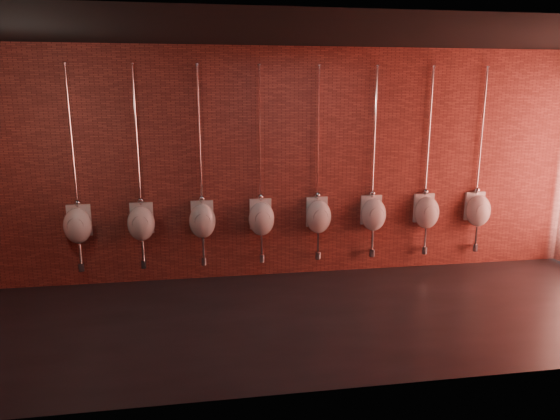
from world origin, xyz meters
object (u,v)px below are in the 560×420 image
(urinal_6, at_px, (427,211))
(urinal_7, at_px, (478,209))
(urinal_2, at_px, (202,220))
(urinal_0, at_px, (78,224))
(urinal_3, at_px, (261,217))
(urinal_1, at_px, (141,222))
(urinal_5, at_px, (373,213))
(urinal_4, at_px, (318,215))

(urinal_6, distance_m, urinal_7, 0.82)
(urinal_2, bearing_deg, urinal_6, 0.00)
(urinal_0, height_order, urinal_2, same)
(urinal_6, bearing_deg, urinal_3, 180.00)
(urinal_1, distance_m, urinal_6, 4.08)
(urinal_7, bearing_deg, urinal_2, 180.00)
(urinal_5, relative_size, urinal_7, 1.00)
(urinal_1, distance_m, urinal_7, 4.90)
(urinal_1, bearing_deg, urinal_2, 0.00)
(urinal_3, height_order, urinal_5, same)
(urinal_6, bearing_deg, urinal_0, 180.00)
(urinal_1, xyz_separation_m, urinal_5, (3.26, 0.00, 0.00))
(urinal_2, relative_size, urinal_3, 1.00)
(urinal_0, distance_m, urinal_5, 4.08)
(urinal_3, bearing_deg, urinal_7, 0.00)
(urinal_0, bearing_deg, urinal_6, 0.00)
(urinal_0, bearing_deg, urinal_3, 0.00)
(urinal_0, xyz_separation_m, urinal_4, (3.26, 0.00, 0.00))
(urinal_1, height_order, urinal_3, same)
(urinal_4, relative_size, urinal_5, 1.00)
(urinal_0, distance_m, urinal_6, 4.90)
(urinal_5, bearing_deg, urinal_6, 0.00)
(urinal_3, distance_m, urinal_7, 3.26)
(urinal_1, height_order, urinal_5, same)
(urinal_2, xyz_separation_m, urinal_5, (2.45, 0.00, 0.00))
(urinal_0, xyz_separation_m, urinal_5, (4.08, 0.00, 0.00))
(urinal_0, height_order, urinal_4, same)
(urinal_4, xyz_separation_m, urinal_6, (1.63, 0.00, 0.00))
(urinal_0, bearing_deg, urinal_7, 0.00)
(urinal_0, height_order, urinal_1, same)
(urinal_0, distance_m, urinal_7, 5.71)
(urinal_1, relative_size, urinal_5, 1.00)
(urinal_3, xyz_separation_m, urinal_4, (0.82, 0.00, 0.00))
(urinal_1, distance_m, urinal_4, 2.45)
(urinal_0, xyz_separation_m, urinal_1, (0.82, 0.00, 0.00))
(urinal_6, bearing_deg, urinal_1, 180.00)
(urinal_0, relative_size, urinal_4, 1.00)
(urinal_6, relative_size, urinal_7, 1.00)
(urinal_1, relative_size, urinal_6, 1.00)
(urinal_1, bearing_deg, urinal_7, 0.00)
(urinal_1, height_order, urinal_7, same)
(urinal_1, xyz_separation_m, urinal_7, (4.90, 0.00, 0.00))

